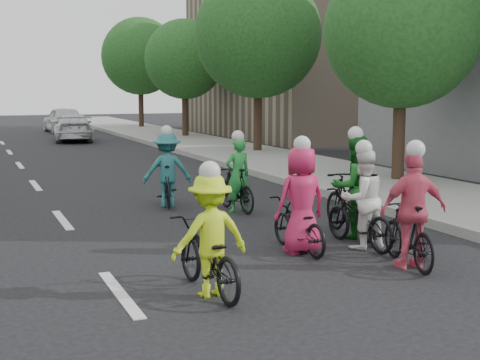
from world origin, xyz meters
TOP-DOWN VIEW (x-y plane):
  - ground at (0.00, 0.00)m, footprint 120.00×120.00m
  - sidewalk_right at (8.00, 10.00)m, footprint 4.00×80.00m
  - curb_right at (6.05, 10.00)m, footprint 0.18×80.00m
  - bldg_se at (16.00, 24.00)m, footprint 10.00×14.00m
  - tree_r_0 at (8.80, 6.60)m, footprint 4.00×4.00m
  - tree_r_1 at (8.80, 15.60)m, footprint 4.80×4.80m
  - tree_r_2 at (8.80, 24.60)m, footprint 4.00×4.00m
  - tree_r_3 at (8.80, 33.60)m, footprint 4.80×4.80m
  - cyclist_0 at (3.00, 1.04)m, footprint 0.82×1.57m
  - cyclist_1 at (3.42, 4.60)m, footprint 0.58×1.53m
  - cyclist_2 at (4.32, 1.66)m, footprint 0.88×1.84m
  - cyclist_3 at (1.00, -0.42)m, footprint 1.00×1.76m
  - cyclist_4 at (4.03, 0.97)m, footprint 0.79×1.74m
  - cyclist_5 at (4.01, -0.34)m, footprint 1.02×1.56m
  - cyclist_6 at (2.27, 5.69)m, footprint 1.12×1.56m
  - follow_car_lead at (3.25, 24.95)m, footprint 2.29×4.59m
  - follow_car_trail at (3.74, 31.76)m, footprint 2.05×4.51m

SIDE VIEW (x-z plane):
  - ground at x=0.00m, z-range 0.00..0.00m
  - sidewalk_right at x=8.00m, z-range 0.00..0.15m
  - curb_right at x=6.05m, z-range 0.00..0.18m
  - cyclist_1 at x=3.42m, z-range -0.26..1.40m
  - cyclist_3 at x=1.00m, z-range -0.22..1.41m
  - cyclist_4 at x=4.03m, z-range -0.25..1.45m
  - cyclist_0 at x=3.00m, z-range -0.27..1.52m
  - follow_car_lead at x=3.25m, z-range 0.00..1.28m
  - cyclist_5 at x=4.01m, z-range -0.24..1.55m
  - cyclist_6 at x=2.27m, z-range -0.19..1.53m
  - cyclist_2 at x=4.32m, z-range -0.23..1.64m
  - follow_car_trail at x=3.74m, z-range 0.00..1.50m
  - tree_r_0 at x=8.80m, z-range 0.98..6.95m
  - tree_r_2 at x=8.80m, z-range 0.98..6.95m
  - bldg_se at x=16.00m, z-range 0.00..8.00m
  - tree_r_1 at x=8.80m, z-range 1.05..7.98m
  - tree_r_3 at x=8.80m, z-range 1.05..7.98m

